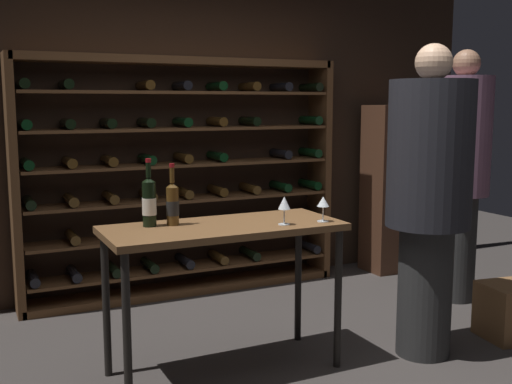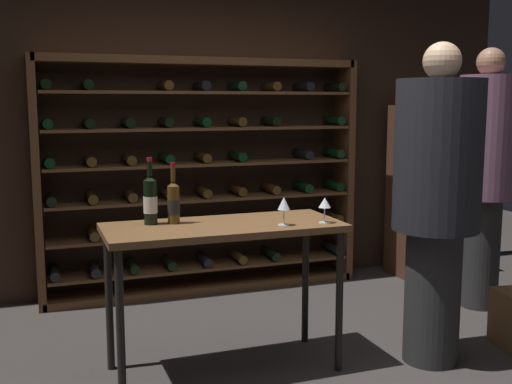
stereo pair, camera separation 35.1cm
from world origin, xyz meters
TOP-DOWN VIEW (x-y plane):
  - back_wall at (0.00, 2.17)m, footprint 5.85×0.10m
  - wine_rack at (-0.04, 1.96)m, footprint 2.67×0.32m
  - tasting_table at (-0.35, 0.38)m, footprint 1.37×0.58m
  - person_guest_blue_shirt at (1.86, 0.81)m, footprint 0.43×0.43m
  - person_guest_plum_blouse at (0.88, 0.07)m, footprint 0.51×0.51m
  - display_cabinet at (1.93, 1.78)m, footprint 0.44×0.36m
  - wine_bottle_red_label at (-0.62, 0.49)m, footprint 0.07×0.07m
  - wine_bottle_black_capsule at (-0.75, 0.51)m, footprint 0.08×0.08m
  - wine_glass_stemmed_right at (0.21, 0.21)m, footprint 0.07×0.07m
  - wine_glass_stemmed_center at (-0.04, 0.22)m, footprint 0.07×0.07m

SIDE VIEW (x-z plane):
  - display_cabinet at x=1.93m, z-range 0.00..1.55m
  - tasting_table at x=-0.35m, z-range 0.35..1.23m
  - wine_rack at x=-0.04m, z-range -0.01..1.93m
  - wine_glass_stemmed_right at x=0.21m, z-range 0.92..1.07m
  - wine_glass_stemmed_center at x=-0.04m, z-range 0.92..1.08m
  - wine_bottle_red_label at x=-0.62m, z-range 0.83..1.19m
  - wine_bottle_black_capsule at x=-0.75m, z-range 0.83..1.22m
  - person_guest_plum_blouse at x=0.88m, z-range 0.09..2.02m
  - person_guest_blue_shirt at x=1.86m, z-range 0.11..2.09m
  - back_wall at x=0.00m, z-range 0.00..2.99m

